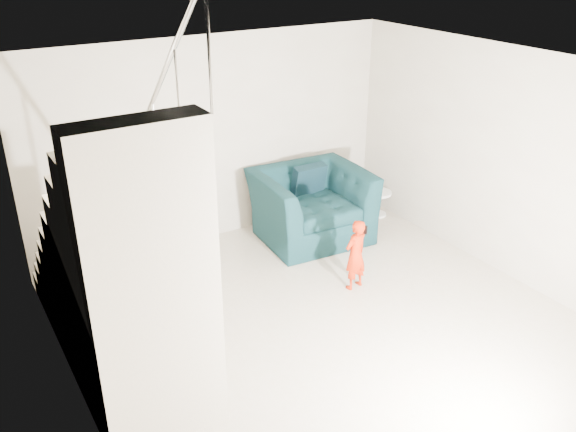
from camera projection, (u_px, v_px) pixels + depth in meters
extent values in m
plane|color=tan|center=(336.00, 334.00, 6.36)|extent=(5.50, 5.50, 0.00)
plane|color=silver|center=(347.00, 75.00, 5.22)|extent=(5.50, 5.50, 0.00)
plane|color=#A19483|center=(216.00, 141.00, 7.91)|extent=(5.00, 0.00, 5.00)
plane|color=#A19483|center=(73.00, 292.00, 4.60)|extent=(0.00, 5.50, 5.50)
plane|color=#A19483|center=(517.00, 169.00, 6.98)|extent=(0.00, 5.50, 5.50)
imported|color=black|center=(311.00, 205.00, 8.21)|extent=(1.53, 1.37, 0.94)
imported|color=#A61D05|center=(355.00, 255.00, 7.03)|extent=(0.35, 0.26, 0.87)
cylinder|color=silver|center=(379.00, 193.00, 8.88)|extent=(0.38, 0.38, 0.04)
cylinder|color=silver|center=(378.00, 204.00, 8.96)|extent=(0.06, 0.06, 0.34)
cylinder|color=silver|center=(377.00, 214.00, 9.03)|extent=(0.26, 0.26, 0.03)
cube|color=#ADA089|center=(81.00, 276.00, 7.16)|extent=(1.00, 0.30, 0.27)
cube|color=#ADA089|center=(87.00, 278.00, 6.88)|extent=(1.00, 0.30, 0.54)
cube|color=#ADA089|center=(92.00, 279.00, 6.59)|extent=(1.00, 0.30, 0.81)
cube|color=#ADA089|center=(99.00, 281.00, 6.30)|extent=(1.00, 0.30, 1.08)
cube|color=#ADA089|center=(106.00, 282.00, 6.01)|extent=(1.00, 0.30, 1.35)
cube|color=#ADA089|center=(113.00, 284.00, 5.72)|extent=(1.00, 0.30, 1.62)
cube|color=#ADA089|center=(121.00, 286.00, 5.43)|extent=(1.00, 0.30, 1.89)
cube|color=#ADA089|center=(131.00, 289.00, 5.14)|extent=(1.00, 0.30, 2.16)
cube|color=#ADA089|center=(141.00, 291.00, 4.86)|extent=(1.00, 0.30, 2.43)
cube|color=#ADA089|center=(153.00, 294.00, 4.57)|extent=(1.00, 0.30, 2.70)
cylinder|color=silver|center=(143.00, 124.00, 5.46)|extent=(0.04, 3.03, 2.73)
cylinder|color=silver|center=(116.00, 234.00, 7.36)|extent=(0.04, 0.04, 1.00)
cube|color=black|center=(309.00, 181.00, 8.36)|extent=(0.48, 0.23, 0.47)
cube|color=black|center=(277.00, 210.00, 7.79)|extent=(0.06, 0.55, 0.62)
cube|color=black|center=(365.00, 230.00, 6.89)|extent=(0.04, 0.05, 0.10)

